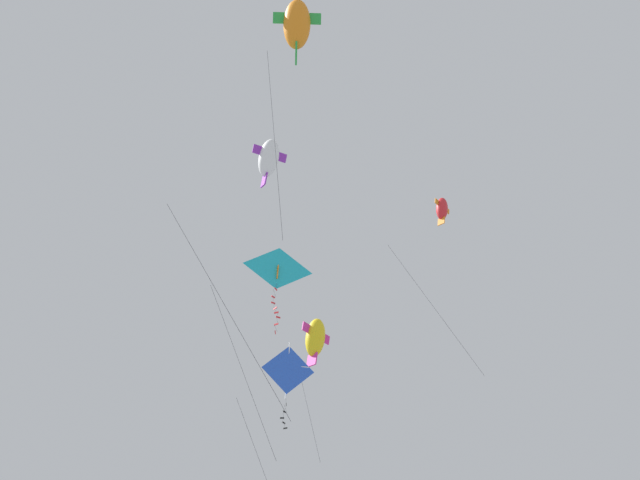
# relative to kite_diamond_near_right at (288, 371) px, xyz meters

# --- Properties ---
(kite_diamond_near_right) EXTENTS (2.43, 2.81, 7.07)m
(kite_diamond_near_right) POSITION_rel_kite_diamond_near_right_xyz_m (0.00, 0.00, 0.00)
(kite_diamond_near_right) COLOR blue
(kite_delta_near_left) EXTENTS (2.65, 3.51, 7.33)m
(kite_delta_near_left) POSITION_rel_kite_diamond_near_right_xyz_m (-4.54, 3.31, 0.76)
(kite_delta_near_left) COLOR #1EB2C6
(kite_fish_low_drifter) EXTENTS (3.04, 3.64, 8.04)m
(kite_fish_low_drifter) POSITION_rel_kite_diamond_near_right_xyz_m (-5.65, -4.51, 7.21)
(kite_fish_low_drifter) COLOR red
(kite_fish_far_centre) EXTENTS (3.32, 4.48, 7.94)m
(kite_fish_far_centre) POSITION_rel_kite_diamond_near_right_xyz_m (-11.10, 7.55, -1.28)
(kite_fish_far_centre) COLOR white
(kite_fish_highest) EXTENTS (2.20, 1.53, 9.26)m
(kite_fish_highest) POSITION_rel_kite_diamond_near_right_xyz_m (-12.78, 7.67, 3.56)
(kite_fish_highest) COLOR orange
(kite_fish_mid_left) EXTENTS (1.56, 1.69, 6.99)m
(kite_fish_mid_left) POSITION_rel_kite_diamond_near_right_xyz_m (1.18, -2.13, 3.25)
(kite_fish_mid_left) COLOR yellow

